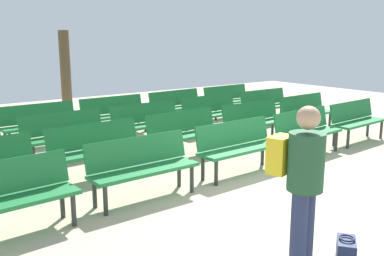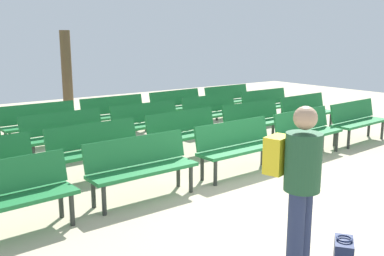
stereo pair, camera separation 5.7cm
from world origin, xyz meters
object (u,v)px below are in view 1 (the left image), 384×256
(bench_r1_c4, at_px, (306,111))
(bench_r1_c2, at_px, (185,131))
(bench_r0_c0, at_px, (5,195))
(bench_r2_c4, at_px, (266,104))
(bench_r2_c1, at_px, (65,133))
(bench_r3_c1, at_px, (40,122))
(tree_0, at_px, (66,76))
(visitor_with_backpack, at_px, (301,180))
(bench_r0_c4, at_px, (356,119))
(bench_r3_c3, at_px, (177,105))
(bench_r1_c3, at_px, (254,120))
(bench_r0_c3, at_px, (306,130))
(bench_r0_c1, at_px, (142,164))
(bench_r3_c4, at_px, (228,99))
(handbag, at_px, (346,251))
(bench_r0_c2, at_px, (238,144))
(bench_r1_c1, at_px, (97,147))
(bench_r2_c3, at_px, (212,111))
(bench_r3_c2, at_px, (115,113))
(bench_r2_c2, at_px, (148,121))

(bench_r1_c4, bearing_deg, bench_r1_c2, 178.76)
(bench_r0_c0, bearing_deg, bench_r2_c4, 18.41)
(bench_r2_c1, distance_m, bench_r3_c1, 1.33)
(tree_0, height_order, visitor_with_backpack, tree_0)
(bench_r0_c4, distance_m, bench_r2_c4, 2.66)
(bench_r1_c2, distance_m, bench_r3_c3, 3.22)
(bench_r2_c4, xyz_separation_m, bench_r3_c1, (-5.61, 1.11, 0.00))
(bench_r2_c1, xyz_separation_m, tree_0, (1.50, 3.78, 0.71))
(bench_r2_c1, height_order, tree_0, tree_0)
(bench_r0_c0, relative_size, bench_r1_c3, 1.01)
(bench_r0_c0, height_order, bench_r2_c1, same)
(bench_r2_c1, distance_m, bench_r3_c3, 3.90)
(tree_0, bearing_deg, bench_r0_c3, -69.68)
(bench_r0_c1, relative_size, bench_r3_c4, 0.99)
(bench_r1_c2, bearing_deg, bench_r2_c4, 17.51)
(bench_r0_c0, distance_m, bench_r1_c3, 5.69)
(bench_r0_c1, height_order, bench_r2_c1, same)
(bench_r1_c2, relative_size, handbag, 4.47)
(bench_r0_c2, bearing_deg, bench_r1_c4, 20.73)
(bench_r0_c3, relative_size, bench_r1_c1, 1.01)
(bench_r0_c0, xyz_separation_m, bench_r2_c1, (1.75, 2.75, 0.00))
(bench_r2_c1, bearing_deg, bench_r2_c3, -0.37)
(bench_r0_c2, xyz_separation_m, tree_0, (-0.49, 6.36, 0.71))
(bench_r1_c1, bearing_deg, bench_r0_c3, -19.81)
(bench_r1_c3, xyz_separation_m, bench_r3_c1, (-3.77, 2.52, 0.00))
(bench_r0_c0, bearing_deg, visitor_with_backpack, -54.26)
(bench_r0_c3, height_order, bench_r1_c4, same)
(bench_r0_c0, distance_m, bench_r3_c2, 5.43)
(bench_r0_c3, xyz_separation_m, bench_r3_c3, (-0.23, 4.01, 0.00))
(bench_r3_c3, xyz_separation_m, tree_0, (-2.10, 2.28, 0.71))
(bench_r2_c2, bearing_deg, bench_r1_c1, -143.70)
(bench_r1_c4, distance_m, handbag, 6.47)
(bench_r0_c4, relative_size, bench_r2_c4, 1.01)
(bench_r1_c1, height_order, bench_r3_c3, same)
(bench_r0_c0, bearing_deg, bench_r0_c3, -1.26)
(visitor_with_backpack, bearing_deg, bench_r0_c0, -65.40)
(bench_r0_c1, xyz_separation_m, bench_r0_c2, (1.87, 0.05, 0.00))
(bench_r1_c3, bearing_deg, bench_r1_c1, -179.48)
(bench_r2_c1, relative_size, bench_r3_c2, 1.01)
(bench_r0_c2, distance_m, bench_r1_c1, 2.33)
(bench_r2_c1, height_order, bench_r3_c1, same)
(bench_r3_c2, xyz_separation_m, tree_0, (-0.24, 2.37, 0.71))
(bench_r0_c2, bearing_deg, bench_r3_c2, 91.62)
(bench_r2_c1, height_order, bench_r2_c2, same)
(bench_r2_c2, xyz_separation_m, bench_r2_c4, (3.76, 0.17, 0.00))
(bench_r3_c3, bearing_deg, bench_r0_c2, -115.57)
(bench_r2_c1, xyz_separation_m, bench_r3_c3, (3.60, 1.50, 0.00))
(bench_r3_c3, bearing_deg, bench_r1_c2, -126.30)
(bench_r1_c2, height_order, tree_0, tree_0)
(bench_r1_c2, height_order, bench_r3_c4, same)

